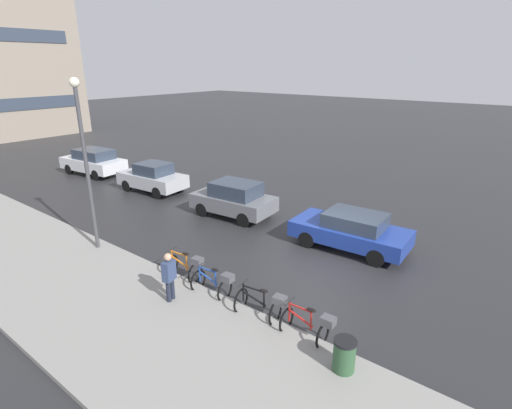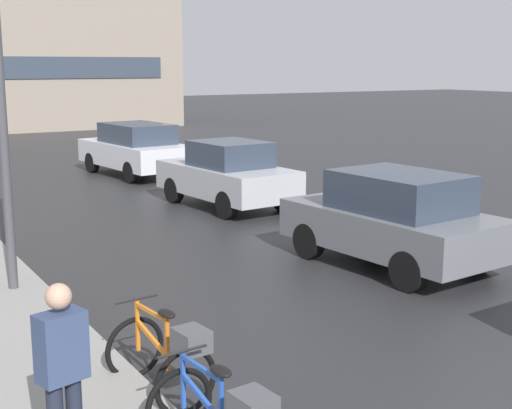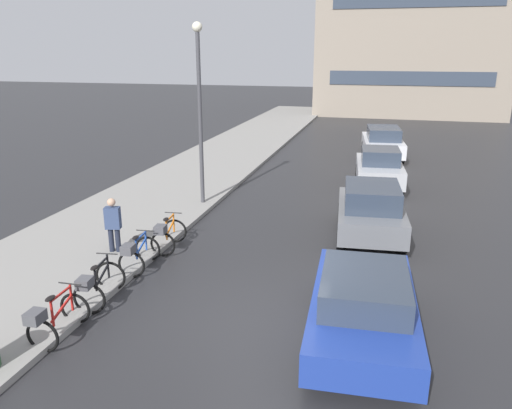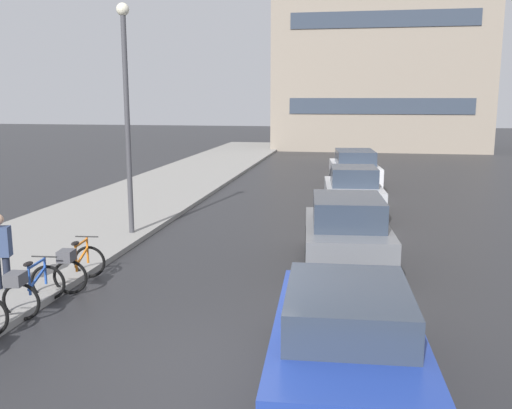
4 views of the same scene
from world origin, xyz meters
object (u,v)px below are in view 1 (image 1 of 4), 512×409
bicycle_nearest (310,325)px  bicycle_second (263,304)px  streetlamp (85,153)px  trash_bin (344,357)px  pedestrian (169,276)px  bicycle_third (215,283)px  car_blue (351,230)px  car_silver (153,177)px  car_grey (234,199)px  car_white (93,161)px  bicycle_farthest (186,266)px

bicycle_nearest → bicycle_second: (0.00, 1.50, -0.00)m
streetlamp → trash_bin: streetlamp is taller
bicycle_second → pedestrian: (-1.06, 2.58, 0.43)m
bicycle_third → pedestrian: size_ratio=0.85×
pedestrian → bicycle_nearest: bearing=-75.5°
car_blue → car_silver: bearing=90.0°
bicycle_third → car_grey: 6.91m
car_silver → bicycle_second: bearing=-115.6°
car_grey → car_white: 11.96m
car_grey → car_blue: bearing=-89.0°
pedestrian → trash_bin: 5.33m
bicycle_farthest → pedestrian: size_ratio=0.87×
pedestrian → streetlamp: (0.68, 4.96, 2.84)m
bicycle_second → car_blue: size_ratio=0.33×
bicycle_third → car_silver: (5.67, 10.09, 0.30)m
bicycle_third → pedestrian: bearing=144.5°
car_blue → car_grey: size_ratio=1.13×
car_white → bicycle_farthest: bearing=-110.7°
car_silver → pedestrian: pedestrian is taller
car_grey → pedestrian: pedestrian is taller
bicycle_third → car_white: size_ratio=0.31×
bicycle_nearest → bicycle_second: 1.50m
bicycle_nearest → car_blue: (5.70, 1.59, 0.25)m
car_grey → streetlamp: 6.86m
bicycle_third → car_grey: bearing=36.1°
bicycle_second → bicycle_farthest: size_ratio=1.04×
trash_bin → car_silver: bearing=66.9°
bicycle_farthest → streetlamp: size_ratio=0.23×
bicycle_third → car_silver: size_ratio=0.35×
bicycle_third → car_blue: 5.94m
bicycle_second → car_grey: car_grey is taller
bicycle_farthest → streetlamp: bearing=97.5°
streetlamp → trash_bin: (-0.16, -10.25, -3.30)m
car_silver → trash_bin: (-6.23, -14.60, -0.33)m
bicycle_second → car_white: 18.73m
bicycle_third → pedestrian: pedestrian is taller
trash_bin → pedestrian: bearing=95.6°
car_blue → streetlamp: (-6.08, 7.45, 3.02)m
bicycle_farthest → car_blue: bearing=-29.8°
bicycle_farthest → trash_bin: 6.00m
pedestrian → streetlamp: streetlamp is taller
bicycle_third → car_blue: bearing=-16.8°
bicycle_farthest → car_blue: size_ratio=0.32×
bicycle_second → car_silver: car_silver is taller
bicycle_nearest → car_white: size_ratio=0.31×
bicycle_farthest → pedestrian: pedestrian is taller
bicycle_farthest → pedestrian: bearing=-151.3°
bicycle_third → trash_bin: bicycle_third is taller
bicycle_nearest → pedestrian: bearing=104.5°
bicycle_farthest → streetlamp: 5.42m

